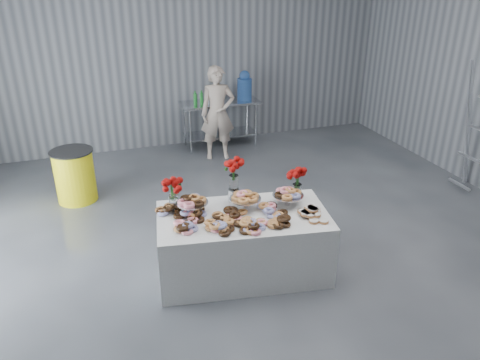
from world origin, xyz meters
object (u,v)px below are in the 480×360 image
at_px(water_jug, 245,86).
at_px(person, 218,113).
at_px(trash_barrel, 75,176).
at_px(stepladder, 479,129).
at_px(prep_table, 220,116).
at_px(display_table, 243,243).

bearing_deg(water_jug, person, -141.78).
bearing_deg(person, trash_barrel, -149.01).
bearing_deg(stepladder, person, 141.94).
bearing_deg(prep_table, trash_barrel, -150.65).
height_order(prep_table, trash_barrel, prep_table).
bearing_deg(person, water_jug, 47.99).
bearing_deg(trash_barrel, prep_table, 29.35).
xyz_separation_m(display_table, water_jug, (1.44, 4.07, 0.77)).
bearing_deg(stepladder, water_jug, 129.78).
bearing_deg(water_jug, display_table, -109.47).
bearing_deg(prep_table, display_table, -102.98).
distance_m(water_jug, person, 0.95).
relative_size(display_table, stepladder, 0.93).
xyz_separation_m(prep_table, stepladder, (3.14, -3.18, 0.40)).
bearing_deg(water_jug, trash_barrel, -154.58).
distance_m(display_table, stepladder, 4.23).
relative_size(water_jug, stepladder, 0.27).
height_order(prep_table, water_jug, water_jug).
bearing_deg(display_table, prep_table, 77.02).
height_order(water_jug, trash_barrel, water_jug).
distance_m(display_table, person, 3.62).
distance_m(water_jug, trash_barrel, 3.65).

